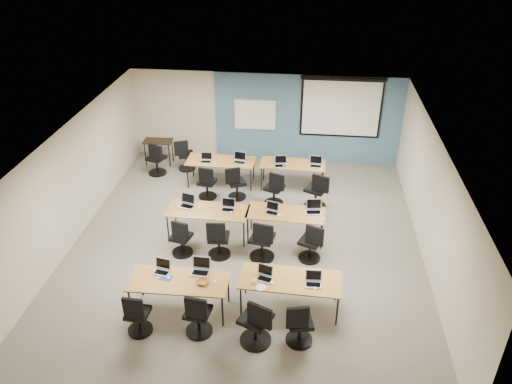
# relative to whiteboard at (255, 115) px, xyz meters

# --- Properties ---
(floor) EXTENTS (8.00, 9.00, 0.02)m
(floor) POSITION_rel_whiteboard_xyz_m (0.30, -4.43, -1.45)
(floor) COLOR #6B6354
(floor) RESTS_ON ground
(ceiling) EXTENTS (8.00, 9.00, 0.02)m
(ceiling) POSITION_rel_whiteboard_xyz_m (0.30, -4.43, 1.25)
(ceiling) COLOR white
(ceiling) RESTS_ON ground
(wall_back) EXTENTS (8.00, 0.04, 2.70)m
(wall_back) POSITION_rel_whiteboard_xyz_m (0.30, 0.07, -0.10)
(wall_back) COLOR beige
(wall_back) RESTS_ON ground
(wall_front) EXTENTS (8.00, 0.04, 2.70)m
(wall_front) POSITION_rel_whiteboard_xyz_m (0.30, -8.93, -0.10)
(wall_front) COLOR beige
(wall_front) RESTS_ON ground
(wall_left) EXTENTS (0.04, 9.00, 2.70)m
(wall_left) POSITION_rel_whiteboard_xyz_m (-3.70, -4.43, -0.10)
(wall_left) COLOR beige
(wall_left) RESTS_ON ground
(wall_right) EXTENTS (0.04, 9.00, 2.70)m
(wall_right) POSITION_rel_whiteboard_xyz_m (4.30, -4.43, -0.10)
(wall_right) COLOR beige
(wall_right) RESTS_ON ground
(blue_accent_panel) EXTENTS (5.50, 0.04, 2.70)m
(blue_accent_panel) POSITION_rel_whiteboard_xyz_m (1.55, 0.04, -0.10)
(blue_accent_panel) COLOR #3D5977
(blue_accent_panel) RESTS_ON wall_back
(whiteboard) EXTENTS (1.28, 0.03, 0.98)m
(whiteboard) POSITION_rel_whiteboard_xyz_m (0.00, 0.00, 0.00)
(whiteboard) COLOR silver
(whiteboard) RESTS_ON wall_back
(projector_screen) EXTENTS (2.40, 0.10, 1.82)m
(projector_screen) POSITION_rel_whiteboard_xyz_m (2.50, -0.02, 0.44)
(projector_screen) COLOR black
(projector_screen) RESTS_ON wall_back
(training_table_front_left) EXTENTS (1.88, 0.78, 0.73)m
(training_table_front_left) POSITION_rel_whiteboard_xyz_m (-0.67, -6.79, -0.76)
(training_table_front_left) COLOR #945427
(training_table_front_left) RESTS_ON floor
(training_table_front_right) EXTENTS (1.92, 0.80, 0.73)m
(training_table_front_right) POSITION_rel_whiteboard_xyz_m (1.41, -6.52, -0.76)
(training_table_front_right) COLOR olive
(training_table_front_right) RESTS_ON floor
(training_table_mid_left) EXTENTS (1.89, 0.79, 0.73)m
(training_table_mid_left) POSITION_rel_whiteboard_xyz_m (-0.62, -4.27, -0.76)
(training_table_mid_left) COLOR #A37333
(training_table_mid_left) RESTS_ON floor
(training_table_mid_right) EXTENTS (1.80, 0.75, 0.73)m
(training_table_mid_right) POSITION_rel_whiteboard_xyz_m (1.19, -4.18, -0.76)
(training_table_mid_right) COLOR brown
(training_table_mid_right) RESTS_ON floor
(training_table_back_left) EXTENTS (1.88, 0.78, 0.73)m
(training_table_back_left) POSITION_rel_whiteboard_xyz_m (-0.77, -1.69, -0.76)
(training_table_back_left) COLOR #A36136
(training_table_back_left) RESTS_ON floor
(training_table_back_right) EXTENTS (1.78, 0.74, 0.73)m
(training_table_back_right) POSITION_rel_whiteboard_xyz_m (1.23, -1.66, -0.77)
(training_table_back_right) COLOR olive
(training_table_back_right) RESTS_ON floor
(laptop_0) EXTENTS (0.31, 0.27, 0.24)m
(laptop_0) POSITION_rel_whiteboard_xyz_m (-1.05, -6.56, -0.66)
(laptop_0) COLOR #B8B8B8
(laptop_0) RESTS_ON training_table_front_left
(mouse_0) EXTENTS (0.07, 0.11, 0.04)m
(mouse_0) POSITION_rel_whiteboard_xyz_m (-0.88, -6.75, -0.71)
(mouse_0) COLOR white
(mouse_0) RESTS_ON training_table_front_left
(task_chair_0) EXTENTS (0.46, 0.46, 0.95)m
(task_chair_0) POSITION_rel_whiteboard_xyz_m (-1.29, -7.48, -1.06)
(task_chair_0) COLOR black
(task_chair_0) RESTS_ON floor
(laptop_1) EXTENTS (0.35, 0.30, 0.27)m
(laptop_1) POSITION_rel_whiteboard_xyz_m (-0.32, -6.48, -0.65)
(laptop_1) COLOR #B1B1B1
(laptop_1) RESTS_ON training_table_front_left
(mouse_1) EXTENTS (0.06, 0.10, 0.03)m
(mouse_1) POSITION_rel_whiteboard_xyz_m (0.01, -6.76, -0.71)
(mouse_1) COLOR white
(mouse_1) RESTS_ON training_table_front_left
(task_chair_1) EXTENTS (0.50, 0.50, 0.98)m
(task_chair_1) POSITION_rel_whiteboard_xyz_m (-0.20, -7.38, -1.05)
(task_chair_1) COLOR black
(task_chair_1) RESTS_ON floor
(laptop_2) EXTENTS (0.31, 0.26, 0.23)m
(laptop_2) POSITION_rel_whiteboard_xyz_m (0.93, -6.53, -0.66)
(laptop_2) COLOR #B7B7BA
(laptop_2) RESTS_ON training_table_front_right
(mouse_2) EXTENTS (0.07, 0.10, 0.04)m
(mouse_2) POSITION_rel_whiteboard_xyz_m (1.08, -6.68, -0.71)
(mouse_2) COLOR white
(mouse_2) RESTS_ON training_table_front_right
(task_chair_2) EXTENTS (0.61, 0.57, 1.05)m
(task_chair_2) POSITION_rel_whiteboard_xyz_m (0.88, -7.48, -1.01)
(task_chair_2) COLOR black
(task_chair_2) RESTS_ON floor
(laptop_3) EXTENTS (0.31, 0.26, 0.23)m
(laptop_3) POSITION_rel_whiteboard_xyz_m (1.84, -6.59, -0.66)
(laptop_3) COLOR silver
(laptop_3) RESTS_ON training_table_front_right
(mouse_3) EXTENTS (0.08, 0.11, 0.03)m
(mouse_3) POSITION_rel_whiteboard_xyz_m (1.88, -6.74, -0.71)
(mouse_3) COLOR white
(mouse_3) RESTS_ON training_table_front_right
(task_chair_3) EXTENTS (0.49, 0.49, 0.97)m
(task_chair_3) POSITION_rel_whiteboard_xyz_m (1.62, -7.39, -1.05)
(task_chair_3) COLOR black
(task_chair_3) RESTS_ON floor
(laptop_4) EXTENTS (0.36, 0.30, 0.27)m
(laptop_4) POSITION_rel_whiteboard_xyz_m (-1.13, -4.12, -0.65)
(laptop_4) COLOR silver
(laptop_4) RESTS_ON training_table_mid_left
(mouse_4) EXTENTS (0.09, 0.12, 0.04)m
(mouse_4) POSITION_rel_whiteboard_xyz_m (-0.94, -4.32, -0.71)
(mouse_4) COLOR white
(mouse_4) RESTS_ON training_table_mid_left
(task_chair_4) EXTENTS (0.47, 0.47, 0.96)m
(task_chair_4) POSITION_rel_whiteboard_xyz_m (-1.07, -5.06, -1.06)
(task_chair_4) COLOR black
(task_chair_4) RESTS_ON floor
(laptop_5) EXTENTS (0.32, 0.27, 0.24)m
(laptop_5) POSITION_rel_whiteboard_xyz_m (-0.16, -4.18, -0.66)
(laptop_5) COLOR silver
(laptop_5) RESTS_ON training_table_mid_left
(mouse_5) EXTENTS (0.07, 0.10, 0.03)m
(mouse_5) POSITION_rel_whiteboard_xyz_m (-0.06, -4.31, -0.71)
(mouse_5) COLOR white
(mouse_5) RESTS_ON training_table_mid_left
(task_chair_5) EXTENTS (0.51, 0.51, 0.99)m
(task_chair_5) POSITION_rel_whiteboard_xyz_m (-0.25, -5.03, -1.04)
(task_chair_5) COLOR black
(task_chair_5) RESTS_ON floor
(laptop_6) EXTENTS (0.30, 0.26, 0.23)m
(laptop_6) POSITION_rel_whiteboard_xyz_m (0.87, -4.20, -0.66)
(laptop_6) COLOR #B7B6BB
(laptop_6) RESTS_ON training_table_mid_right
(mouse_6) EXTENTS (0.09, 0.12, 0.04)m
(mouse_6) POSITION_rel_whiteboard_xyz_m (1.05, -4.33, -0.71)
(mouse_6) COLOR white
(mouse_6) RESTS_ON training_table_mid_right
(task_chair_6) EXTENTS (0.56, 0.56, 1.03)m
(task_chair_6) POSITION_rel_whiteboard_xyz_m (0.73, -5.02, -1.02)
(task_chair_6) COLOR black
(task_chair_6) RESTS_ON floor
(laptop_7) EXTENTS (0.36, 0.31, 0.27)m
(laptop_7) POSITION_rel_whiteboard_xyz_m (1.82, -4.06, -0.65)
(laptop_7) COLOR #A9A9AC
(laptop_7) RESTS_ON training_table_mid_right
(mouse_7) EXTENTS (0.07, 0.11, 0.04)m
(mouse_7) POSITION_rel_whiteboard_xyz_m (2.05, -4.38, -0.71)
(mouse_7) COLOR white
(mouse_7) RESTS_ON training_table_mid_right
(task_chair_7) EXTENTS (0.53, 0.50, 0.98)m
(task_chair_7) POSITION_rel_whiteboard_xyz_m (1.80, -4.94, -1.05)
(task_chair_7) COLOR black
(task_chair_7) RESTS_ON floor
(laptop_8) EXTENTS (0.31, 0.27, 0.24)m
(laptop_8) POSITION_rel_whiteboard_xyz_m (-1.15, -1.79, -0.66)
(laptop_8) COLOR silver
(laptop_8) RESTS_ON training_table_back_left
(mouse_8) EXTENTS (0.06, 0.09, 0.03)m
(mouse_8) POSITION_rel_whiteboard_xyz_m (-0.88, -1.93, -0.71)
(mouse_8) COLOR white
(mouse_8) RESTS_ON training_table_back_left
(task_chair_8) EXTENTS (0.49, 0.49, 0.97)m
(task_chair_8) POSITION_rel_whiteboard_xyz_m (-1.00, -2.53, -1.05)
(task_chair_8) COLOR black
(task_chair_8) RESTS_ON floor
(laptop_9) EXTENTS (0.35, 0.30, 0.26)m
(laptop_9) POSITION_rel_whiteboard_xyz_m (-0.23, -1.71, -0.65)
(laptop_9) COLOR #BBBBC0
(laptop_9) RESTS_ON training_table_back_left
(mouse_9) EXTENTS (0.09, 0.12, 0.04)m
(mouse_9) POSITION_rel_whiteboard_xyz_m (-0.07, -1.95, -0.71)
(mouse_9) COLOR white
(mouse_9) RESTS_ON training_table_back_left
(task_chair_9) EXTENTS (0.52, 0.49, 0.97)m
(task_chair_9) POSITION_rel_whiteboard_xyz_m (-0.24, -2.45, -1.05)
(task_chair_9) COLOR black
(task_chair_9) RESTS_ON floor
(laptop_10) EXTENTS (0.33, 0.28, 0.25)m
(laptop_10) POSITION_rel_whiteboard_xyz_m (0.90, -1.80, -0.66)
(laptop_10) COLOR #B1B1B1
(laptop_10) RESTS_ON training_table_back_right
(mouse_10) EXTENTS (0.09, 0.11, 0.04)m
(mouse_10) POSITION_rel_whiteboard_xyz_m (0.99, -1.86, -0.71)
(mouse_10) COLOR white
(mouse_10) RESTS_ON training_table_back_right
(task_chair_10) EXTENTS (0.53, 0.51, 0.99)m
(task_chair_10) POSITION_rel_whiteboard_xyz_m (0.82, -2.67, -1.04)
(task_chair_10) COLOR black
(task_chair_10) RESTS_ON floor
(laptop_11) EXTENTS (0.34, 0.29, 0.26)m
(laptop_11) POSITION_rel_whiteboard_xyz_m (1.85, -1.71, -0.66)
(laptop_11) COLOR #AAAAB1
(laptop_11) RESTS_ON training_table_back_right
(mouse_11) EXTENTS (0.07, 0.10, 0.03)m
(mouse_11) POSITION_rel_whiteboard_xyz_m (2.00, -1.92, -0.71)
(mouse_11) COLOR white
(mouse_11) RESTS_ON training_table_back_right
(task_chair_11) EXTENTS (0.60, 0.56, 1.04)m
(task_chair_11) POSITION_rel_whiteboard_xyz_m (1.90, -2.71, -1.02)
(task_chair_11) COLOR black
(task_chair_11) RESTS_ON floor
(blue_mousepad) EXTENTS (0.25, 0.22, 0.01)m
(blue_mousepad) POSITION_rel_whiteboard_xyz_m (-0.93, -6.74, -0.72)
(blue_mousepad) COLOR #213D94
(blue_mousepad) RESTS_ON training_table_front_left
(snack_bowl) EXTENTS (0.26, 0.26, 0.05)m
(snack_bowl) POSITION_rel_whiteboard_xyz_m (-0.21, -6.82, -0.69)
(snack_bowl) COLOR brown
(snack_bowl) RESTS_ON training_table_front_left
(snack_plate) EXTENTS (0.24, 0.24, 0.01)m
(snack_plate) POSITION_rel_whiteboard_xyz_m (0.89, -6.82, -0.71)
(snack_plate) COLOR white
(snack_plate) RESTS_ON training_table_front_right
(coffee_cup) EXTENTS (0.08, 0.08, 0.06)m
(coffee_cup) POSITION_rel_whiteboard_xyz_m (0.76, -6.72, -0.68)
(coffee_cup) COLOR white
(coffee_cup) RESTS_ON snack_plate
(utility_table) EXTENTS (0.86, 0.48, 0.75)m
(utility_table) POSITION_rel_whiteboard_xyz_m (-2.86, -0.63, -0.80)
(utility_table) COLOR black
(utility_table) RESTS_ON floor
(spare_chair_a) EXTENTS (0.53, 0.50, 0.99)m
(spare_chair_a) POSITION_rel_whiteboard_xyz_m (-1.97, -0.96, -1.04)
(spare_chair_a) COLOR black
(spare_chair_a) RESTS_ON floor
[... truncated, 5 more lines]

